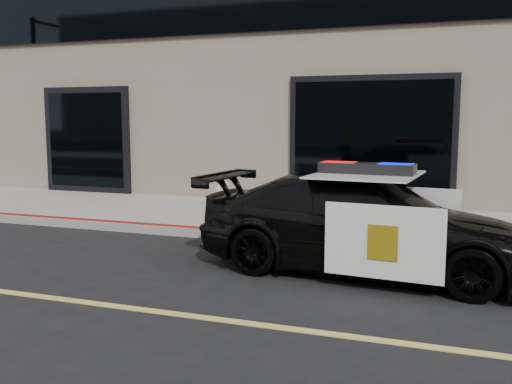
% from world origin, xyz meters
% --- Properties ---
extents(ground, '(120.00, 120.00, 0.00)m').
position_xyz_m(ground, '(0.00, 0.00, 0.00)').
color(ground, black).
rests_on(ground, ground).
extents(sidewalk_n, '(60.00, 3.50, 0.15)m').
position_xyz_m(sidewalk_n, '(0.00, 5.25, 0.07)').
color(sidewalk_n, gray).
rests_on(sidewalk_n, ground).
extents(police_car, '(2.47, 4.65, 1.43)m').
position_xyz_m(police_car, '(-0.35, 2.30, 0.64)').
color(police_car, black).
rests_on(police_car, ground).
extents(fire_hydrant, '(0.33, 0.46, 0.74)m').
position_xyz_m(fire_hydrant, '(-3.30, 4.49, 0.50)').
color(fire_hydrant, white).
rests_on(fire_hydrant, sidewalk_n).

